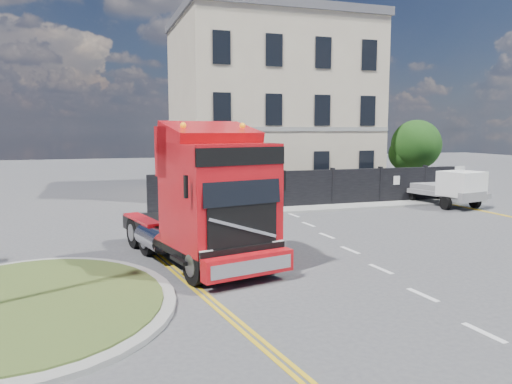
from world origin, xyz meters
name	(u,v)px	position (x,y,z in m)	size (l,w,h in m)	color
ground	(266,254)	(0.00, 0.00, 0.00)	(120.00, 120.00, 0.00)	#424244
traffic_island	(30,304)	(-7.00, -3.00, 0.08)	(6.80, 6.80, 0.17)	gray
hoarding_fence	(325,188)	(6.55, 9.00, 1.00)	(18.80, 0.25, 2.00)	black
georgian_building	(269,106)	(6.00, 16.50, 5.77)	(12.30, 10.30, 12.80)	beige
tree	(414,147)	(14.38, 12.10, 3.05)	(3.20, 3.20, 4.80)	#382619
pavement_far	(323,208)	(6.00, 8.10, 0.06)	(20.00, 1.60, 0.12)	gray
truck	(209,205)	(-2.16, -0.82, 1.91)	(4.20, 7.54, 4.27)	black
flatbed_pickup	(454,188)	(12.99, 6.49, 1.07)	(2.81, 5.09, 1.99)	slate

